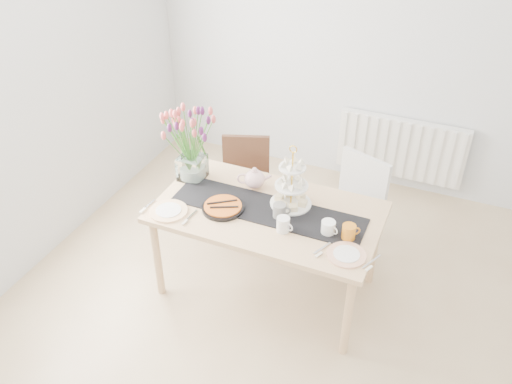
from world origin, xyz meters
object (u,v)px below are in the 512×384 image
at_px(chair_brown, 245,177).
at_px(cake_stand, 291,190).
at_px(tart_tin, 223,207).
at_px(tulip_vase, 190,135).
at_px(plate_right, 346,255).
at_px(teapot, 255,179).
at_px(mug_orange, 349,232).
at_px(chair_white, 354,201).
at_px(cream_jug, 328,227).
at_px(radiator, 401,148).
at_px(plate_left, 169,211).
at_px(dining_table, 268,219).
at_px(mug_grey, 279,211).
at_px(mug_white, 283,224).

distance_m(chair_brown, cake_stand, 0.94).
bearing_deg(tart_tin, tulip_vase, 144.89).
bearing_deg(plate_right, teapot, 150.69).
distance_m(cake_stand, teapot, 0.34).
xyz_separation_m(mug_orange, plate_right, (0.04, -0.17, -0.05)).
relative_size(chair_white, cream_jug, 9.24).
height_order(radiator, mug_orange, mug_orange).
distance_m(chair_white, plate_right, 0.97).
bearing_deg(cream_jug, cake_stand, 173.69).
height_order(cake_stand, teapot, cake_stand).
distance_m(teapot, cream_jug, 0.73).
bearing_deg(chair_white, plate_left, -118.29).
distance_m(dining_table, teapot, 0.34).
bearing_deg(teapot, plate_right, -49.38).
height_order(dining_table, chair_white, chair_white).
height_order(cake_stand, mug_orange, cake_stand).
height_order(tart_tin, mug_orange, mug_orange).
distance_m(radiator, plate_right, 2.05).
distance_m(radiator, tart_tin, 2.14).
height_order(dining_table, mug_grey, mug_grey).
bearing_deg(chair_white, tulip_vase, -135.41).
distance_m(tulip_vase, mug_grey, 0.88).
relative_size(radiator, tulip_vase, 1.74).
relative_size(dining_table, cream_jug, 16.75).
bearing_deg(cream_jug, tart_tin, -152.54).
relative_size(chair_white, cake_stand, 2.01).
distance_m(radiator, mug_grey, 1.94).
bearing_deg(tulip_vase, teapot, 7.39).
bearing_deg(mug_orange, mug_grey, 139.44).
bearing_deg(mug_white, mug_grey, 136.91).
bearing_deg(plate_right, mug_orange, 101.93).
distance_m(chair_white, mug_white, 0.95).
bearing_deg(mug_white, tart_tin, -170.45).
distance_m(teapot, plate_left, 0.68).
bearing_deg(plate_left, dining_table, 24.78).
bearing_deg(mug_white, plate_right, 6.80).
bearing_deg(dining_table, tart_tin, -158.39).
distance_m(chair_brown, plate_left, 1.05).
relative_size(cake_stand, teapot, 1.76).
relative_size(dining_table, tart_tin, 5.29).
bearing_deg(plate_right, chair_white, 100.39).
height_order(chair_brown, mug_white, mug_white).
bearing_deg(mug_grey, dining_table, 133.10).
relative_size(tulip_vase, cream_jug, 7.20).
bearing_deg(mug_orange, plate_left, 153.41).
bearing_deg(mug_grey, tulip_vase, 141.55).
bearing_deg(radiator, teapot, -118.60).
relative_size(dining_table, teapot, 6.40).
bearing_deg(mug_white, teapot, 149.94).
height_order(tulip_vase, teapot, tulip_vase).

